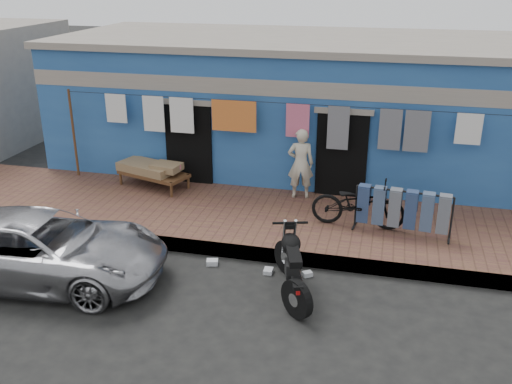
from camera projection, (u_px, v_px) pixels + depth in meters
name	position (u px, v px, depth m)	size (l,w,h in m)	color
ground	(226.00, 305.00, 9.01)	(80.00, 80.00, 0.00)	black
sidewalk	(268.00, 221.00, 11.67)	(28.00, 3.00, 0.25)	brown
curb	(250.00, 253.00, 10.36)	(28.00, 0.10, 0.25)	gray
building	(302.00, 103.00, 14.69)	(12.20, 5.20, 3.36)	#244F90
clothesline	(279.00, 125.00, 12.18)	(10.06, 0.06, 2.10)	brown
car	(42.00, 247.00, 9.55)	(1.94, 4.26, 1.20)	#B0AFB4
seated_person	(301.00, 164.00, 12.27)	(0.56, 0.37, 1.55)	beige
bicycle	(358.00, 199.00, 10.95)	(0.63, 1.78, 1.15)	black
motorcycle	(292.00, 264.00, 9.13)	(1.04, 1.76, 1.08)	black
charpoy	(154.00, 175.00, 13.05)	(1.86, 1.27, 0.57)	brown
jeans_rack	(403.00, 211.00, 10.73)	(1.89, 0.57, 0.89)	black
litter_a	(212.00, 262.00, 10.21)	(0.20, 0.16, 0.09)	silver
litter_b	(307.00, 274.00, 9.83)	(0.16, 0.12, 0.08)	silver
litter_c	(268.00, 271.00, 9.93)	(0.19, 0.15, 0.08)	silver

